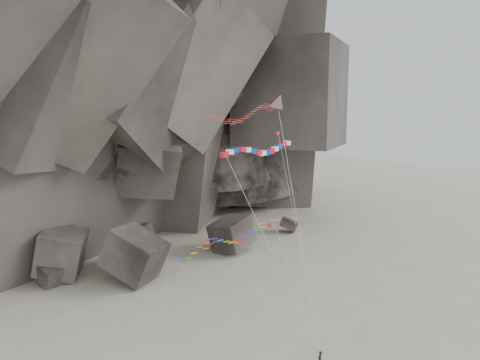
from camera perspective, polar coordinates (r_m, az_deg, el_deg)
headland at (r=108.25m, az=-22.37°, el=17.51°), size 110.00×70.00×84.00m
boulder_field at (r=74.91m, az=-15.90°, el=-9.34°), size 71.55×18.62×8.65m
kite_flyer at (r=51.94m, az=9.71°, el=-20.60°), size 0.81×0.64×2.03m
delta_kite at (r=42.02m, az=0.16°, el=8.12°), size 11.57×4.76×26.07m
banner_kite at (r=50.09m, az=2.35°, el=3.62°), size 10.91×9.91×20.73m
parafoil_kite at (r=43.69m, az=-2.04°, el=-7.37°), size 14.67×4.61×13.83m
pennant_kite at (r=49.29m, az=5.99°, el=-1.33°), size 0.55×7.28×22.06m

